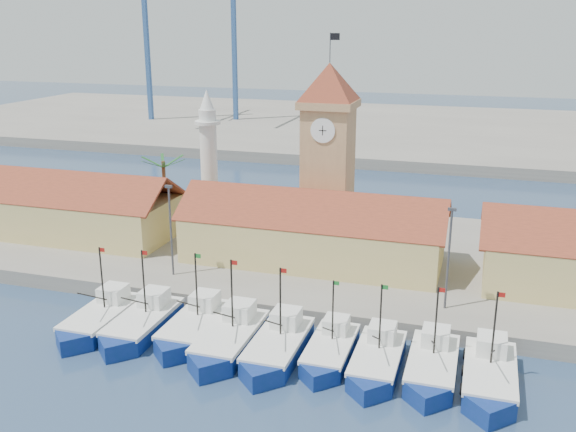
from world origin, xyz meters
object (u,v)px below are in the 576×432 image
(boat_0, at_px, (99,320))
(minaret, at_px, (209,158))
(clock_tower, at_px, (328,150))
(boat_4, at_px, (277,349))

(boat_0, xyz_separation_m, minaret, (-0.87, 25.69, 8.95))
(boat_0, distance_m, clock_tower, 29.76)
(boat_0, relative_size, boat_4, 0.98)
(boat_4, height_order, clock_tower, clock_tower)
(boat_4, xyz_separation_m, minaret, (-16.96, 25.99, 8.94))
(boat_4, relative_size, minaret, 0.62)
(boat_4, relative_size, clock_tower, 0.45)
(boat_0, relative_size, clock_tower, 0.44)
(boat_4, height_order, minaret, minaret)
(boat_4, xyz_separation_m, clock_tower, (-1.96, 23.98, 11.17))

